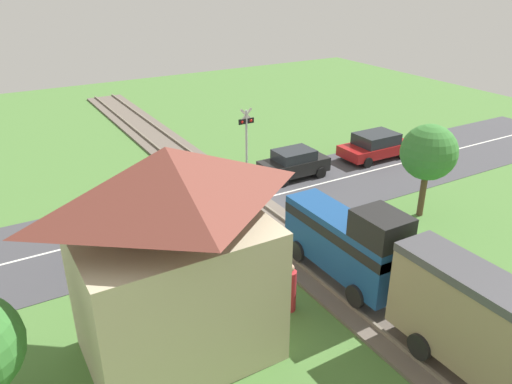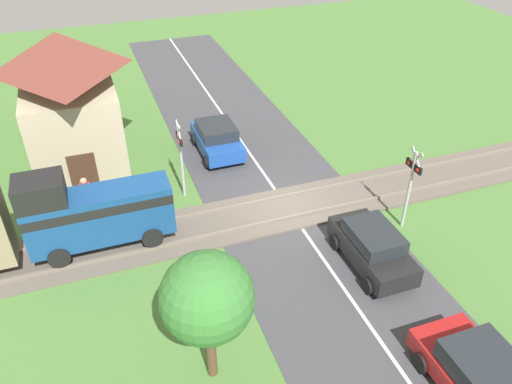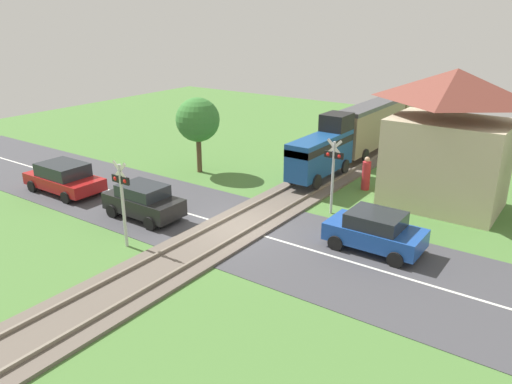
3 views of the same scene
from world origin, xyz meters
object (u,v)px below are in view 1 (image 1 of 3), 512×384
Objects in this scene: car_near_crossing at (294,163)px; car_far_side at (135,231)px; station_building at (174,260)px; pedestrian_by_station at (290,289)px; car_behind_queue at (376,145)px; crossing_signal_east_approach at (231,205)px; crossing_signal_west_approach at (246,131)px.

car_far_side is at bearing 16.91° from car_near_crossing.
pedestrian_by_station is (-3.78, 0.02, -2.29)m from station_building.
crossing_signal_east_approach is at bearing 23.22° from car_behind_queue.
car_near_crossing is 2.12× the size of pedestrian_by_station.
car_behind_queue is 7.73m from crossing_signal_west_approach.
crossing_signal_east_approach is (-3.02, 2.34, 1.39)m from car_far_side.
crossing_signal_east_approach reaches higher than pedestrian_by_station.
pedestrian_by_station is at bearing 90.59° from crossing_signal_east_approach.
crossing_signal_east_approach is at bearing 142.20° from car_far_side.
crossing_signal_east_approach is at bearing -89.41° from pedestrian_by_station.
crossing_signal_east_approach is 5.46m from station_building.
crossing_signal_west_approach is 1.00× the size of crossing_signal_east_approach.
station_building is (0.72, 6.21, 2.28)m from car_far_side.
car_near_crossing is at bearing -141.04° from crossing_signal_east_approach.
station_building reaches higher than car_near_crossing.
station_building is at bearing 83.35° from car_far_side.
pedestrian_by_station is (12.13, 9.11, -0.00)m from car_behind_queue.
car_near_crossing is 3.11m from crossing_signal_west_approach.
crossing_signal_west_approach is at bearing -113.16° from pedestrian_by_station.
car_far_side is 1.05× the size of crossing_signal_east_approach.
station_building is at bearing 45.95° from crossing_signal_east_approach.
crossing_signal_west_approach is (-7.96, -5.22, 1.39)m from car_far_side.
crossing_signal_west_approach and crossing_signal_east_approach have the same top height.
crossing_signal_west_approach is 12.53m from pedestrian_by_station.
crossing_signal_west_approach is at bearing -57.03° from car_near_crossing.
crossing_signal_west_approach is 0.55× the size of station_building.
crossing_signal_east_approach is at bearing -134.05° from station_building.
crossing_signal_east_approach is at bearing 38.96° from car_near_crossing.
pedestrian_by_station is (4.90, 11.45, -1.39)m from crossing_signal_west_approach.
car_far_side is 6.94m from pedestrian_by_station.
car_near_crossing is at bearing -125.16° from pedestrian_by_station.
car_near_crossing reaches higher than car_behind_queue.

